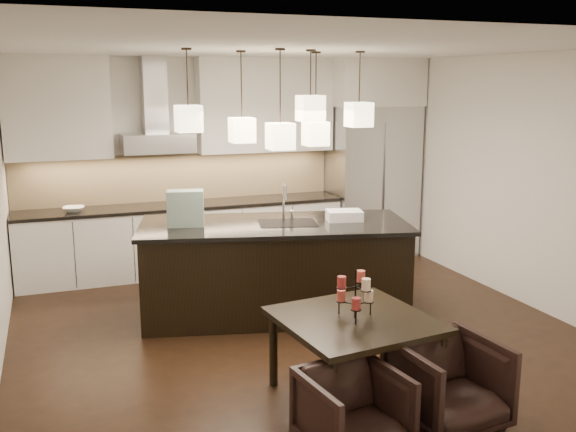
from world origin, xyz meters
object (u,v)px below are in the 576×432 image
object	(u,v)px
armchair_left	(353,413)
armchair_right	(448,383)
refrigerator	(372,182)
dining_table	(354,358)
island_body	(275,271)

from	to	relation	value
armchair_left	armchair_right	xyz separation A→B (m)	(0.81, 0.09, 0.03)
armchair_left	refrigerator	bearing A→B (deg)	53.05
dining_table	armchair_right	xyz separation A→B (m)	(0.45, -0.63, -0.01)
island_body	dining_table	world-z (taller)	island_body
refrigerator	dining_table	bearing A→B (deg)	-119.26
armchair_left	island_body	bearing A→B (deg)	73.78
dining_table	armchair_left	size ratio (longest dim) A/B	1.72
armchair_left	armchair_right	size ratio (longest dim) A/B	0.90
armchair_right	dining_table	bearing A→B (deg)	120.91
refrigerator	dining_table	size ratio (longest dim) A/B	1.92
refrigerator	armchair_right	xyz separation A→B (m)	(-1.72, -4.50, -0.74)
dining_table	armchair_left	distance (m)	0.80
island_body	armchair_left	size ratio (longest dim) A/B	4.22
island_body	armchair_right	distance (m)	2.68
island_body	dining_table	size ratio (longest dim) A/B	2.45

